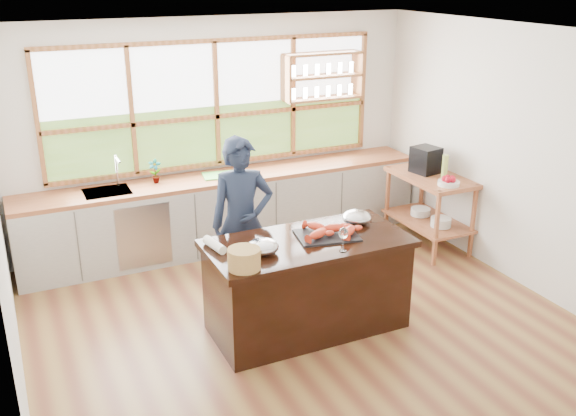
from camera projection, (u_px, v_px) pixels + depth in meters
ground_plane at (298, 317)px, 6.28m from camera, size 5.00×5.00×0.00m
room_shell at (277, 131)px, 6.10m from camera, size 5.02×4.52×2.71m
back_counter at (227, 210)px, 7.75m from camera, size 4.90×0.63×0.90m
right_shelf_unit at (430, 199)px, 7.68m from camera, size 0.62×1.10×0.90m
island at (307, 284)px, 5.95m from camera, size 1.85×0.90×0.90m
cook at (242, 222)px, 6.31m from camera, size 0.69×0.52×1.72m
potted_plant at (155, 171)px, 7.27m from camera, size 0.17×0.15×0.28m
cutting_board at (220, 175)px, 7.57m from camera, size 0.44×0.36×0.01m
espresso_machine at (426, 160)px, 7.64m from camera, size 0.32×0.34×0.31m
wine_bottle at (445, 167)px, 7.41m from camera, size 0.09×0.09×0.29m
fruit_bowl at (449, 182)px, 7.23m from camera, size 0.25×0.25×0.11m
slate_board at (327, 235)px, 5.87m from camera, size 0.61×0.49×0.02m
lobster_pile at (329, 230)px, 5.86m from camera, size 0.52×0.44×0.08m
mixing_bowl_left at (263, 247)px, 5.51m from camera, size 0.28×0.28×0.13m
mixing_bowl_right at (357, 217)px, 6.16m from camera, size 0.28×0.28×0.14m
wine_glass at (343, 234)px, 5.51m from camera, size 0.08×0.08×0.22m
wicker_basket at (244, 259)px, 5.22m from camera, size 0.27×0.27×0.17m
parchment_roll at (214, 245)px, 5.60m from camera, size 0.13×0.31×0.08m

